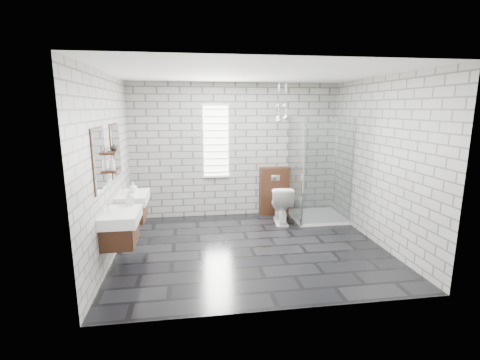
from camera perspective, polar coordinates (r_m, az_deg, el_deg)
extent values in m
cube|color=black|center=(5.72, 1.76, -11.05)|extent=(4.20, 3.60, 0.02)
cube|color=white|center=(5.29, 1.96, 17.21)|extent=(4.20, 3.60, 0.02)
cube|color=#9D9C98|center=(7.11, -0.74, 4.85)|extent=(4.20, 0.02, 2.70)
cube|color=#9D9C98|center=(3.61, 6.96, -2.08)|extent=(4.20, 0.02, 2.70)
cube|color=#9D9C98|center=(5.38, -20.84, 1.83)|extent=(0.02, 3.60, 2.70)
cube|color=#9D9C98|center=(6.08, 21.86, 2.81)|extent=(0.02, 3.60, 2.70)
cube|color=#3B1F12|center=(5.00, -19.03, -8.25)|extent=(0.42, 0.62, 0.30)
cube|color=silver|center=(4.96, -16.77, -7.91)|extent=(0.02, 0.35, 0.01)
cube|color=white|center=(4.93, -18.92, -5.78)|extent=(0.47, 0.70, 0.15)
cylinder|color=silver|center=(4.92, -20.80, -4.30)|extent=(0.04, 0.04, 0.12)
cylinder|color=silver|center=(4.90, -20.27, -3.73)|extent=(0.10, 0.02, 0.02)
cube|color=white|center=(4.81, -22.08, 3.04)|extent=(0.03, 0.55, 0.80)
cube|color=#3B1F12|center=(4.81, -22.22, 3.04)|extent=(0.01, 0.59, 0.84)
cube|color=#3B1F12|center=(5.97, -17.26, -4.88)|extent=(0.42, 0.62, 0.30)
cube|color=silver|center=(5.94, -15.37, -4.57)|extent=(0.02, 0.35, 0.01)
cube|color=white|center=(5.91, -17.16, -2.79)|extent=(0.47, 0.70, 0.15)
cylinder|color=silver|center=(5.91, -18.72, -1.55)|extent=(0.04, 0.04, 0.12)
cylinder|color=silver|center=(5.89, -18.27, -1.07)|extent=(0.10, 0.02, 0.02)
cube|color=white|center=(5.81, -19.74, 4.59)|extent=(0.03, 0.55, 0.80)
cube|color=#3B1F12|center=(5.81, -19.86, 4.58)|extent=(0.01, 0.59, 0.84)
cube|color=#3B1F12|center=(5.32, -20.09, 1.45)|extent=(0.14, 0.30, 0.03)
cube|color=#3B1F12|center=(5.29, -20.29, 4.22)|extent=(0.14, 0.30, 0.03)
cube|color=white|center=(7.02, -3.97, 6.38)|extent=(0.50, 0.02, 1.40)
cube|color=silver|center=(6.98, -4.05, 12.26)|extent=(0.56, 0.04, 0.04)
cube|color=silver|center=(7.11, -3.88, 0.58)|extent=(0.56, 0.04, 0.04)
cube|color=silver|center=(7.09, -3.89, 1.29)|extent=(0.48, 0.01, 0.02)
cube|color=silver|center=(7.06, -3.90, 2.40)|extent=(0.48, 0.01, 0.02)
cube|color=silver|center=(7.04, -3.92, 3.53)|extent=(0.48, 0.01, 0.02)
cube|color=silver|center=(7.02, -3.94, 4.66)|extent=(0.48, 0.01, 0.02)
cube|color=silver|center=(7.01, -3.95, 5.79)|extent=(0.48, 0.01, 0.02)
cube|color=silver|center=(7.00, -3.97, 6.93)|extent=(0.48, 0.01, 0.02)
cube|color=silver|center=(6.99, -3.99, 8.08)|extent=(0.48, 0.01, 0.02)
cube|color=silver|center=(6.98, -4.00, 9.22)|extent=(0.48, 0.01, 0.02)
cube|color=silver|center=(6.97, -4.02, 10.37)|extent=(0.48, 0.01, 0.03)
cube|color=silver|center=(6.97, -4.04, 11.52)|extent=(0.48, 0.01, 0.03)
cube|color=#3B1F12|center=(7.30, 5.63, -1.80)|extent=(0.60, 0.20, 1.00)
cube|color=silver|center=(7.14, 5.88, 0.35)|extent=(0.18, 0.01, 0.12)
cube|color=white|center=(7.30, 12.46, -5.87)|extent=(1.00, 1.00, 0.06)
cube|color=silver|center=(6.62, 14.33, 1.16)|extent=(1.00, 0.01, 2.00)
cube|color=silver|center=(6.90, 9.01, 1.81)|extent=(0.01, 1.00, 2.00)
cube|color=silver|center=(6.44, 10.30, 1.06)|extent=(0.03, 0.03, 2.00)
cube|color=silver|center=(6.82, 18.06, 1.24)|extent=(0.03, 0.03, 2.00)
cylinder|color=silver|center=(7.40, 15.47, 2.75)|extent=(0.02, 0.02, 1.80)
cylinder|color=silver|center=(7.29, 15.28, 9.90)|extent=(0.14, 0.14, 0.02)
sphere|color=silver|center=(6.67, 6.32, 9.64)|extent=(0.09, 0.09, 0.09)
cylinder|color=silver|center=(6.67, 6.39, 12.98)|extent=(0.01, 0.01, 0.69)
sphere|color=silver|center=(6.74, 7.50, 10.12)|extent=(0.09, 0.09, 0.09)
cylinder|color=silver|center=(6.74, 7.59, 13.18)|extent=(0.01, 0.01, 0.63)
sphere|color=silver|center=(6.86, 6.26, 12.06)|extent=(0.09, 0.09, 0.09)
cylinder|color=silver|center=(6.87, 6.31, 14.12)|extent=(0.01, 0.01, 0.41)
sphere|color=silver|center=(6.81, 6.29, 10.12)|extent=(0.09, 0.09, 0.09)
cylinder|color=silver|center=(6.81, 6.36, 13.17)|extent=(0.01, 0.01, 0.64)
sphere|color=silver|center=(6.86, 7.38, 12.05)|extent=(0.09, 0.09, 0.09)
cylinder|color=silver|center=(6.87, 7.43, 14.11)|extent=(0.01, 0.01, 0.40)
imported|color=white|center=(6.83, 6.71, -3.95)|extent=(0.49, 0.76, 0.73)
imported|color=#B2B2B2|center=(5.16, -17.67, -2.81)|extent=(0.11, 0.12, 0.22)
imported|color=#B2B2B2|center=(5.93, -17.11, -1.15)|extent=(0.15, 0.15, 0.17)
imported|color=#B2B2B2|center=(5.22, -20.26, 2.63)|extent=(0.10, 0.10, 0.22)
imported|color=#B2B2B2|center=(5.38, -20.00, 5.06)|extent=(0.12, 0.12, 0.10)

